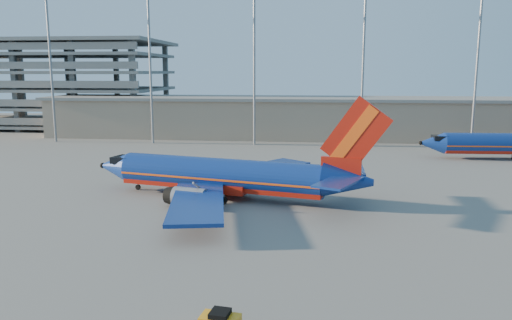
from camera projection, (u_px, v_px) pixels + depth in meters
The scene contains 5 objects.
ground at pixel (253, 211), 50.13m from camera, with size 220.00×220.00×0.00m, color slate.
terminal_building at pixel (331, 117), 105.10m from camera, with size 122.00×16.00×8.50m.
parking_garage at pixel (44, 80), 127.06m from camera, with size 62.00×32.00×21.40m.
light_mast_row at pixel (308, 51), 91.55m from camera, with size 101.60×1.60×28.65m.
aircraft_main at pixel (227, 176), 54.99m from camera, with size 33.56×31.89×11.55m.
Camera 1 is at (5.41, -48.14, 13.89)m, focal length 35.00 mm.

